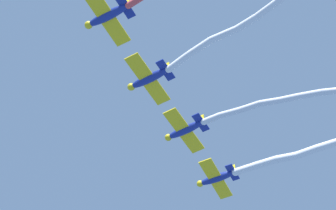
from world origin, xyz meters
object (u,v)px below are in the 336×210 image
at_px(airplane_left_wing, 185,130).
at_px(airplane_right_wing, 148,79).
at_px(airplane_lead, 216,178).
at_px(airplane_slot, 107,16).

relative_size(airplane_left_wing, airplane_right_wing, 1.00).
bearing_deg(airplane_lead, airplane_slot, 87.25).
distance_m(airplane_lead, airplane_slot, 25.55).
relative_size(airplane_lead, airplane_slot, 1.00).
bearing_deg(airplane_lead, airplane_right_wing, 87.25).
xyz_separation_m(airplane_left_wing, airplane_right_wing, (8.34, 1.74, -0.30)).
bearing_deg(airplane_left_wing, airplane_lead, -87.98).
xyz_separation_m(airplane_lead, airplane_slot, (25.00, 5.22, 0.30)).
bearing_deg(airplane_right_wing, airplane_left_wing, -88.58).
height_order(airplane_lead, airplane_left_wing, airplane_left_wing).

